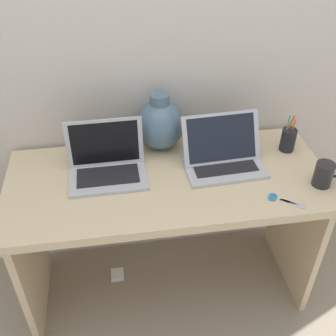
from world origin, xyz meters
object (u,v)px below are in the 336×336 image
at_px(laptop_left, 107,161).
at_px(coffee_mug, 324,174).
at_px(green_vase, 160,124).
at_px(power_brick, 117,275).
at_px(scissors, 280,199).
at_px(pen_cup, 288,139).
at_px(laptop_right, 223,153).

distance_m(laptop_left, coffee_mug, 0.90).
xyz_separation_m(green_vase, power_brick, (-0.26, -0.14, -0.85)).
height_order(scissors, power_brick, scissors).
bearing_deg(scissors, laptop_left, 157.21).
xyz_separation_m(laptop_left, power_brick, (-0.01, 0.02, -0.79)).
height_order(pen_cup, scissors, pen_cup).
bearing_deg(laptop_right, coffee_mug, -28.09).
distance_m(coffee_mug, pen_cup, 0.27).
xyz_separation_m(laptop_right, power_brick, (-0.51, 0.04, -0.78)).
bearing_deg(coffee_mug, laptop_right, 151.91).
bearing_deg(pen_cup, green_vase, 168.30).
distance_m(green_vase, scissors, 0.62).
xyz_separation_m(coffee_mug, scissors, (-0.21, -0.07, -0.05)).
xyz_separation_m(laptop_right, coffee_mug, (0.37, -0.20, -0.00)).
bearing_deg(laptop_left, scissors, -22.79).
relative_size(coffee_mug, power_brick, 1.68).
bearing_deg(green_vase, laptop_right, -36.00).
bearing_deg(coffee_mug, green_vase, 148.58).
relative_size(pen_cup, power_brick, 2.54).
height_order(laptop_left, laptop_right, laptop_left).
height_order(laptop_left, scissors, laptop_left).
bearing_deg(green_vase, laptop_left, -146.54).
bearing_deg(pen_cup, power_brick, -178.30).
bearing_deg(scissors, coffee_mug, 17.78).
bearing_deg(green_vase, power_brick, -151.49).
distance_m(pen_cup, scissors, 0.37).
xyz_separation_m(green_vase, pen_cup, (0.57, -0.12, -0.06)).
height_order(pen_cup, power_brick, pen_cup).
distance_m(laptop_left, scissors, 0.73).
height_order(laptop_right, pen_cup, laptop_right).
distance_m(laptop_right, scissors, 0.32).
bearing_deg(scissors, power_brick, 155.98).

